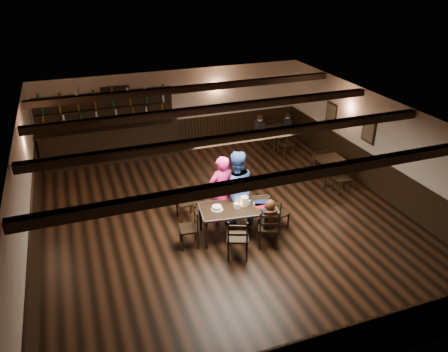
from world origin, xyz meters
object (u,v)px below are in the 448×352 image
object	(u,v)px
dining_table	(238,210)
chair_near_left	(238,236)
bar_counter	(110,139)
chair_near_right	(269,226)
woman_pink	(222,191)
cake	(217,208)
man_blue	(236,189)

from	to	relation	value
dining_table	chair_near_left	size ratio (longest dim) A/B	1.88
dining_table	bar_counter	distance (m)	5.95
chair_near_left	chair_near_right	size ratio (longest dim) A/B	1.03
dining_table	bar_counter	bearing A→B (deg)	112.45
chair_near_left	woman_pink	bearing A→B (deg)	83.43
chair_near_right	dining_table	bearing A→B (deg)	122.80
dining_table	chair_near_right	distance (m)	0.86
cake	man_blue	bearing A→B (deg)	33.91
dining_table	cake	xyz separation A→B (m)	(-0.49, 0.08, 0.11)
chair_near_left	man_blue	size ratio (longest dim) A/B	0.52
dining_table	bar_counter	world-z (taller)	bar_counter
chair_near_right	woman_pink	size ratio (longest dim) A/B	0.54
chair_near_left	man_blue	xyz separation A→B (m)	(0.49, 1.37, 0.39)
man_blue	chair_near_left	bearing A→B (deg)	76.45
man_blue	cake	size ratio (longest dim) A/B	6.83
man_blue	woman_pink	bearing A→B (deg)	-16.90
woman_pink	chair_near_right	bearing A→B (deg)	107.55
cake	dining_table	bearing A→B (deg)	-9.29
cake	bar_counter	bearing A→B (deg)	108.18
dining_table	chair_near_right	xyz separation A→B (m)	(0.46, -0.72, -0.12)
cake	woman_pink	bearing A→B (deg)	60.48
woman_pink	dining_table	bearing A→B (deg)	97.89
cake	bar_counter	xyz separation A→B (m)	(-1.78, 5.42, -0.07)
bar_counter	chair_near_left	bearing A→B (deg)	-73.22
chair_near_left	woman_pink	world-z (taller)	woman_pink
man_blue	cake	bearing A→B (deg)	39.91
chair_near_right	bar_counter	bearing A→B (deg)	113.75
man_blue	dining_table	bearing A→B (deg)	80.88
chair_near_right	man_blue	size ratio (longest dim) A/B	0.50
woman_pink	cake	world-z (taller)	woman_pink
bar_counter	woman_pink	bearing A→B (deg)	-66.70
dining_table	cake	size ratio (longest dim) A/B	6.62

